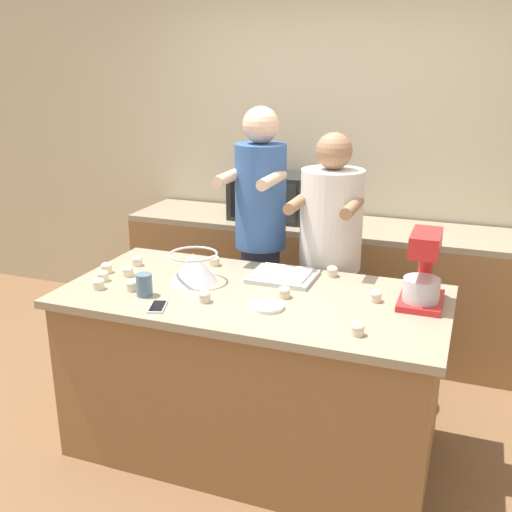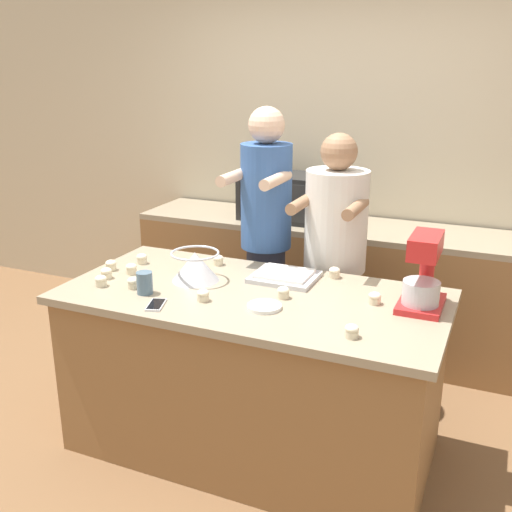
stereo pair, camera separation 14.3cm
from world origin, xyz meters
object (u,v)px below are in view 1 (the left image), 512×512
person_right (329,266)px  person_left (260,244)px  cupcake_6 (107,267)px  cupcake_9 (99,284)px  cupcake_2 (132,285)px  cupcake_8 (332,271)px  mixing_bowl (194,266)px  baking_tray (283,276)px  small_plate (267,306)px  cupcake_0 (128,271)px  stand_mixer (423,273)px  cupcake_7 (357,329)px  cupcake_3 (375,296)px  microwave_oven (270,196)px  cupcake_11 (103,276)px  cupcake_4 (204,296)px  cupcake_10 (285,292)px  cupcake_5 (214,261)px  cell_phone (158,307)px  drinking_glass (144,285)px

person_right → person_left: bearing=-179.9°
cupcake_6 → cupcake_9: bearing=-65.2°
cupcake_2 → cupcake_8: same height
mixing_bowl → cupcake_9: (-0.40, -0.27, -0.05)m
person_left → baking_tray: size_ratio=5.23×
small_plate → cupcake_0: 0.86m
stand_mixer → cupcake_7: size_ratio=5.97×
mixing_bowl → cupcake_3: (0.94, 0.05, -0.05)m
stand_mixer → microwave_oven: stand_mixer is taller
baking_tray → cupcake_8: 0.27m
cupcake_11 → cupcake_4: bearing=-7.0°
baking_tray → cupcake_10: (0.09, -0.25, 0.01)m
stand_mixer → cupcake_7: 0.51m
cupcake_4 → cupcake_3: bearing=20.9°
cupcake_6 → cupcake_11: same height
cupcake_6 → cupcake_5: bearing=32.1°
small_plate → cupcake_2: 0.71m
microwave_oven → cupcake_10: bearing=-68.1°
microwave_oven → cell_phone: (0.04, -1.72, -0.18)m
cupcake_8 → cupcake_10: bearing=-111.2°
person_left → person_right: person_left is taller
cupcake_2 → cupcake_6: same height
microwave_oven → cupcake_5: bearing=-87.9°
person_left → small_plate: (0.33, -0.81, -0.04)m
baking_tray → microwave_oven: (-0.47, 1.14, 0.16)m
baking_tray → cupcake_0: cupcake_0 is taller
drinking_glass → cupcake_5: bearing=76.0°
cupcake_2 → cell_phone: bearing=-33.4°
cupcake_5 → cupcake_6: bearing=-147.9°
cupcake_2 → cupcake_7: size_ratio=1.00×
microwave_oven → cupcake_5: 1.08m
person_right → cupcake_8: size_ratio=27.06×
person_right → cupcake_5: person_right is taller
person_left → cell_phone: (-0.15, -0.99, -0.04)m
microwave_oven → cupcake_8: (0.70, -1.01, -0.15)m
cupcake_2 → cupcake_6: bearing=145.9°
cupcake_3 → cupcake_8: same height
cupcake_0 → cupcake_10: bearing=0.1°
person_right → baking_tray: 0.44m
drinking_glass → cupcake_0: drinking_glass is taller
person_right → baking_tray: person_right is taller
mixing_bowl → small_plate: (0.48, -0.21, -0.07)m
microwave_oven → cupcake_8: size_ratio=9.01×
stand_mixer → person_right: bearing=138.1°
cupcake_9 → cupcake_11: same height
stand_mixer → cupcake_9: size_ratio=5.97×
mixing_bowl → cupcake_3: bearing=3.2°
cell_phone → cupcake_5: size_ratio=2.66×
cupcake_7 → cupcake_8: 0.73m
cupcake_0 → stand_mixer: bearing=5.6°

